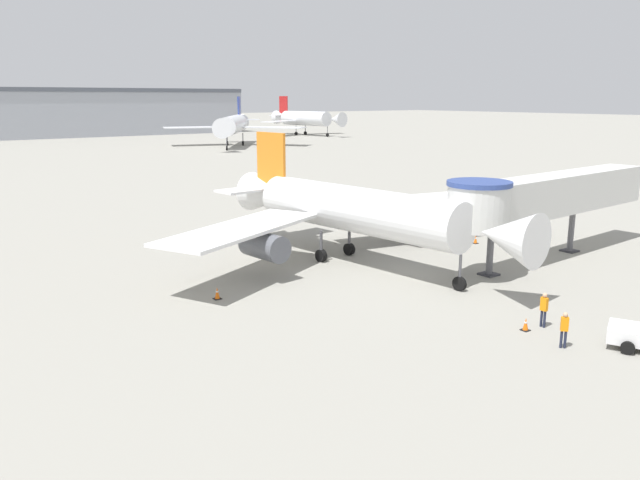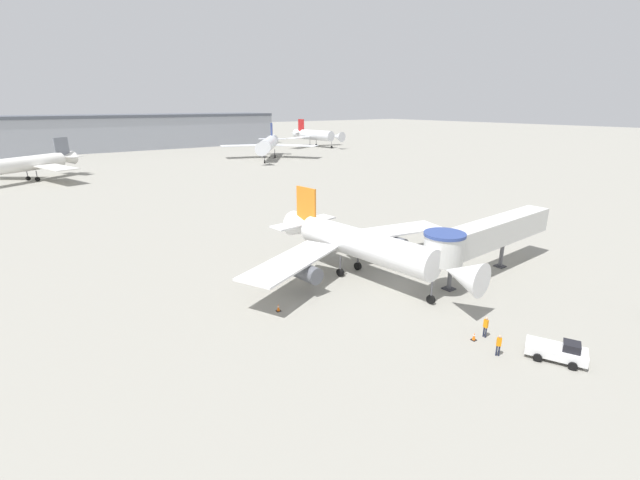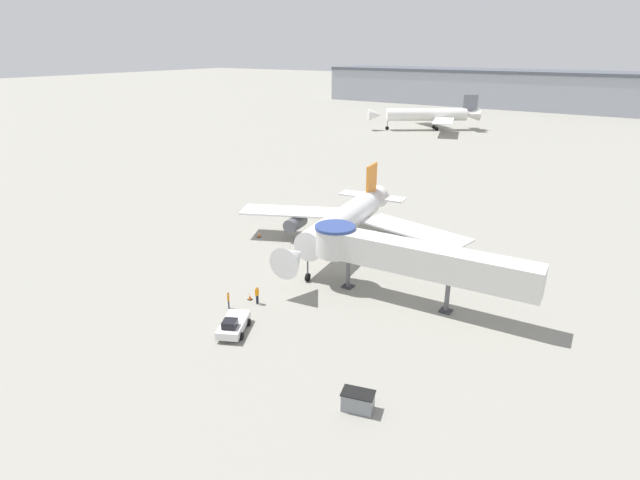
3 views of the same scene
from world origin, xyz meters
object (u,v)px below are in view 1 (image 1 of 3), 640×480
at_px(background_jet_blue_tail, 233,125).
at_px(background_jet_red_tail, 305,118).
at_px(jet_bridge, 542,196).
at_px(traffic_cone_near_nose, 526,324).
at_px(main_airplane, 350,210).
at_px(traffic_cone_starboard_wing, 476,240).
at_px(ground_crew_marshaller, 564,327).
at_px(traffic_cone_port_wing, 217,293).
at_px(ground_crew_wing_walker, 544,307).

relative_size(background_jet_blue_tail, background_jet_red_tail, 1.02).
xyz_separation_m(jet_bridge, traffic_cone_near_nose, (-12.50, -8.03, -4.43)).
xyz_separation_m(traffic_cone_near_nose, background_jet_red_tail, (86.73, 144.19, 4.91)).
xyz_separation_m(main_airplane, traffic_cone_starboard_wing, (11.92, -1.47, -3.46)).
bearing_deg(jet_bridge, traffic_cone_starboard_wing, 80.26).
distance_m(main_airplane, traffic_cone_starboard_wing, 12.50).
bearing_deg(main_airplane, ground_crew_marshaller, -102.44).
bearing_deg(jet_bridge, traffic_cone_near_nose, -150.54).
xyz_separation_m(jet_bridge, traffic_cone_port_wing, (-22.81, 5.82, -4.40)).
distance_m(ground_crew_marshaller, background_jet_red_tail, 170.67).
relative_size(main_airplane, traffic_cone_starboard_wing, 44.44).
relative_size(main_airplane, background_jet_blue_tail, 0.93).
relative_size(traffic_cone_port_wing, background_jet_red_tail, 0.02).
distance_m(main_airplane, jet_bridge, 13.69).
height_order(traffic_cone_starboard_wing, ground_crew_wing_walker, ground_crew_wing_walker).
distance_m(traffic_cone_near_nose, background_jet_blue_tail, 127.08).
xyz_separation_m(ground_crew_marshaller, background_jet_blue_tail, (47.90, 120.26, 4.13)).
bearing_deg(main_airplane, background_jet_red_tail, 49.54).
height_order(traffic_cone_starboard_wing, background_jet_red_tail, background_jet_red_tail).
xyz_separation_m(traffic_cone_port_wing, traffic_cone_near_nose, (10.31, -13.85, -0.02)).
height_order(main_airplane, traffic_cone_starboard_wing, main_airplane).
bearing_deg(jet_bridge, background_jet_red_tail, 58.14).
height_order(ground_crew_marshaller, background_jet_red_tail, background_jet_red_tail).
xyz_separation_m(main_airplane, traffic_cone_port_wing, (-11.61, -1.98, -3.43)).
relative_size(traffic_cone_port_wing, ground_crew_wing_walker, 0.39).
distance_m(jet_bridge, traffic_cone_near_nose, 15.50).
relative_size(traffic_cone_starboard_wing, background_jet_blue_tail, 0.02).
bearing_deg(ground_crew_wing_walker, background_jet_blue_tail, 159.37).
xyz_separation_m(jet_bridge, ground_crew_marshaller, (-13.01, -10.47, -3.73)).
bearing_deg(ground_crew_marshaller, ground_crew_wing_walker, 98.87).
bearing_deg(jet_bridge, ground_crew_wing_walker, -147.29).
bearing_deg(main_airplane, traffic_cone_port_wing, -177.14).
bearing_deg(background_jet_red_tail, background_jet_blue_tail, -153.99).
relative_size(ground_crew_marshaller, background_jet_blue_tail, 0.06).
height_order(ground_crew_marshaller, ground_crew_wing_walker, ground_crew_wing_walker).
height_order(traffic_cone_near_nose, ground_crew_wing_walker, ground_crew_wing_walker).
distance_m(main_airplane, traffic_cone_near_nose, 16.25).
height_order(background_jet_blue_tail, background_jet_red_tail, background_jet_red_tail).
height_order(traffic_cone_near_nose, background_jet_blue_tail, background_jet_blue_tail).
height_order(main_airplane, ground_crew_marshaller, main_airplane).
distance_m(traffic_cone_starboard_wing, ground_crew_wing_walker, 18.95).
bearing_deg(traffic_cone_near_nose, main_airplane, 85.33).
relative_size(traffic_cone_starboard_wing, ground_crew_marshaller, 0.38).
relative_size(jet_bridge, ground_crew_wing_walker, 11.89).
distance_m(traffic_cone_near_nose, ground_crew_marshaller, 2.60).
bearing_deg(traffic_cone_port_wing, traffic_cone_starboard_wing, 1.23).
distance_m(traffic_cone_port_wing, traffic_cone_starboard_wing, 23.53).
distance_m(main_airplane, ground_crew_wing_walker, 16.28).
height_order(main_airplane, background_jet_red_tail, background_jet_red_tail).
bearing_deg(main_airplane, jet_bridge, -41.66).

